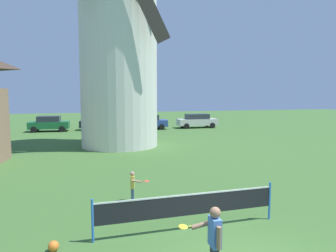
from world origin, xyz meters
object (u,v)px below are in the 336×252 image
object	(u,v)px
player_far	(133,185)
parked_car_black	(102,122)
parked_car_blue	(147,122)
parked_car_green	(49,123)
tennis_net	(189,205)
player_near	(214,238)
stray_ball	(53,246)
windmill	(118,30)
parked_car_cream	(197,121)

from	to	relation	value
player_far	parked_car_black	world-z (taller)	parked_car_black
parked_car_black	parked_car_blue	distance (m)	4.79
parked_car_black	parked_car_blue	size ratio (longest dim) A/B	1.04
parked_car_green	player_far	bearing A→B (deg)	-77.70
tennis_net	player_near	size ratio (longest dim) A/B	3.49
player_far	stray_ball	distance (m)	3.60
parked_car_green	parked_car_black	bearing A→B (deg)	-0.69
player_near	parked_car_green	xyz separation A→B (m)	(-5.66, 26.91, -0.01)
tennis_net	player_far	bearing A→B (deg)	113.08
parked_car_green	tennis_net	bearing A→B (deg)	-76.55
tennis_net	windmill	bearing A→B (deg)	90.38
player_far	parked_car_green	bearing A→B (deg)	102.30
tennis_net	stray_ball	size ratio (longest dim) A/B	20.48
tennis_net	player_near	world-z (taller)	player_near
parked_car_black	parked_car_cream	distance (m)	10.50
parked_car_cream	player_near	bearing A→B (deg)	-111.08
windmill	tennis_net	xyz separation A→B (m)	(0.09, -14.11, -7.47)
stray_ball	parked_car_blue	distance (m)	25.21
windmill	parked_car_blue	bearing A→B (deg)	67.39
parked_car_green	parked_car_blue	xyz separation A→B (m)	(9.92, -0.86, 0.00)
windmill	parked_car_blue	xyz separation A→B (m)	(4.09, 9.81, -7.35)
parked_car_black	tennis_net	bearing A→B (deg)	-88.31
player_far	parked_car_blue	size ratio (longest dim) A/B	0.24
windmill	player_far	size ratio (longest dim) A/B	16.20
parked_car_cream	stray_ball	bearing A→B (deg)	-118.70
windmill	tennis_net	bearing A→B (deg)	-89.62
tennis_net	player_near	distance (m)	2.16
tennis_net	stray_ball	xyz separation A→B (m)	(-3.40, -0.18, -0.56)
player_near	parked_car_blue	distance (m)	26.40
parked_car_green	parked_car_cream	world-z (taller)	same
parked_car_green	parked_car_blue	distance (m)	9.95
player_near	stray_ball	world-z (taller)	player_near
player_far	parked_car_black	size ratio (longest dim) A/B	0.23
player_near	parked_car_black	size ratio (longest dim) A/B	0.31
parked_car_green	parked_car_black	distance (m)	5.20
player_far	parked_car_cream	world-z (taller)	parked_car_cream
windmill	stray_ball	size ratio (longest dim) A/B	68.76
windmill	stray_ball	xyz separation A→B (m)	(-3.31, -14.28, -8.03)
windmill	parked_car_green	distance (m)	14.21
stray_ball	player_near	bearing A→B (deg)	-32.09
windmill	parked_car_cream	distance (m)	15.66
parked_car_cream	parked_car_blue	bearing A→B (deg)	179.13
player_far	player_near	bearing A→B (deg)	-80.20
windmill	parked_car_cream	size ratio (longest dim) A/B	3.77
player_far	stray_ball	xyz separation A→B (m)	(-2.33, -2.70, -0.47)
windmill	parked_car_black	size ratio (longest dim) A/B	3.66
player_near	player_far	xyz separation A→B (m)	(-0.81, 4.66, -0.22)
parked_car_blue	stray_ball	bearing A→B (deg)	-107.06
player_far	parked_car_cream	size ratio (longest dim) A/B	0.23
player_near	parked_car_black	bearing A→B (deg)	90.98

